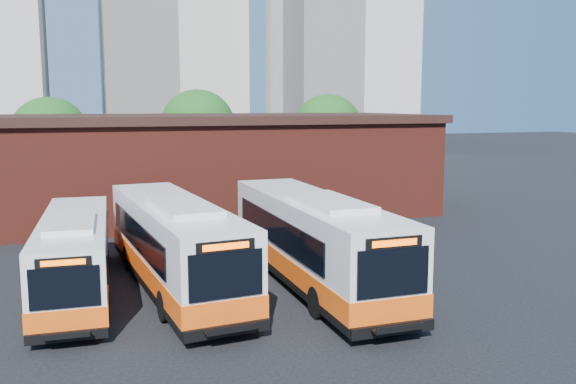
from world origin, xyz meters
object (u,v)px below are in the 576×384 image
object	(u,v)px
bus_west	(75,258)
bus_midwest	(174,247)
bus_mideast	(313,243)
transit_worker	(420,284)

from	to	relation	value
bus_west	bus_midwest	bearing A→B (deg)	-3.57
bus_west	bus_mideast	distance (m)	9.01
bus_midwest	bus_mideast	bearing A→B (deg)	-19.46
bus_west	bus_mideast	world-z (taller)	bus_mideast
bus_midwest	transit_worker	xyz separation A→B (m)	(7.54, -5.45, -0.64)
bus_west	transit_worker	world-z (taller)	bus_west
bus_west	bus_midwest	size ratio (longest dim) A/B	0.86
bus_mideast	bus_west	bearing A→B (deg)	169.02
bus_west	transit_worker	distance (m)	12.61
bus_west	bus_midwest	distance (m)	3.65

